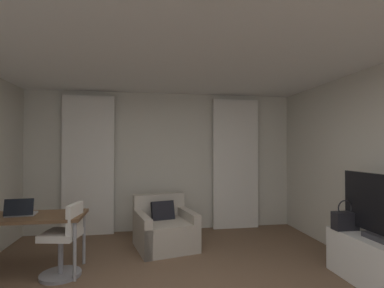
{
  "coord_description": "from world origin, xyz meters",
  "views": [
    {
      "loc": [
        -0.36,
        -2.49,
        1.56
      ],
      "look_at": [
        0.28,
        1.46,
        1.61
      ],
      "focal_mm": 26.85,
      "sensor_mm": 36.0,
      "label": 1
    }
  ],
  "objects_px": {
    "desk": "(31,221)",
    "handbag_primary": "(345,220)",
    "laptop": "(21,212)",
    "tv_console": "(384,266)",
    "desk_chair": "(64,244)",
    "armchair": "(165,230)",
    "tv_flatscreen": "(381,209)"
  },
  "relations": [
    {
      "from": "armchair",
      "to": "desk",
      "type": "bearing_deg",
      "value": -157.07
    },
    {
      "from": "laptop",
      "to": "tv_flatscreen",
      "type": "xyz_separation_m",
      "value": [
        4.06,
        -1.01,
        0.11
      ]
    },
    {
      "from": "armchair",
      "to": "handbag_primary",
      "type": "distance_m",
      "value": 2.54
    },
    {
      "from": "armchair",
      "to": "desk_chair",
      "type": "relative_size",
      "value": 1.16
    },
    {
      "from": "desk",
      "to": "handbag_primary",
      "type": "relative_size",
      "value": 3.4
    },
    {
      "from": "desk_chair",
      "to": "tv_flatscreen",
      "type": "bearing_deg",
      "value": -14.37
    },
    {
      "from": "handbag_primary",
      "to": "desk",
      "type": "bearing_deg",
      "value": 171.52
    },
    {
      "from": "tv_console",
      "to": "handbag_primary",
      "type": "bearing_deg",
      "value": 102.43
    },
    {
      "from": "desk",
      "to": "desk_chair",
      "type": "height_order",
      "value": "desk_chair"
    },
    {
      "from": "desk_chair",
      "to": "handbag_primary",
      "type": "xyz_separation_m",
      "value": [
        3.43,
        -0.47,
        0.27
      ]
    },
    {
      "from": "armchair",
      "to": "desk",
      "type": "height_order",
      "value": "armchair"
    },
    {
      "from": "desk_chair",
      "to": "armchair",
      "type": "bearing_deg",
      "value": 32.82
    },
    {
      "from": "desk",
      "to": "tv_console",
      "type": "xyz_separation_m",
      "value": [
        3.95,
        -1.05,
        -0.39
      ]
    },
    {
      "from": "desk",
      "to": "handbag_primary",
      "type": "height_order",
      "value": "handbag_primary"
    },
    {
      "from": "desk_chair",
      "to": "laptop",
      "type": "xyz_separation_m",
      "value": [
        -0.53,
        0.1,
        0.38
      ]
    },
    {
      "from": "armchair",
      "to": "laptop",
      "type": "xyz_separation_m",
      "value": [
        -1.8,
        -0.72,
        0.5
      ]
    },
    {
      "from": "desk_chair",
      "to": "tv_console",
      "type": "relative_size",
      "value": 0.67
    },
    {
      "from": "tv_flatscreen",
      "to": "laptop",
      "type": "bearing_deg",
      "value": 166.09
    },
    {
      "from": "armchair",
      "to": "handbag_primary",
      "type": "bearing_deg",
      "value": -30.83
    },
    {
      "from": "armchair",
      "to": "laptop",
      "type": "bearing_deg",
      "value": -158.21
    },
    {
      "from": "desk",
      "to": "tv_console",
      "type": "relative_size",
      "value": 0.95
    },
    {
      "from": "armchair",
      "to": "tv_console",
      "type": "relative_size",
      "value": 0.77
    },
    {
      "from": "desk",
      "to": "tv_console",
      "type": "bearing_deg",
      "value": -14.91
    },
    {
      "from": "desk_chair",
      "to": "tv_flatscreen",
      "type": "xyz_separation_m",
      "value": [
        3.54,
        -0.91,
        0.49
      ]
    },
    {
      "from": "armchair",
      "to": "tv_flatscreen",
      "type": "relative_size",
      "value": 0.93
    },
    {
      "from": "desk_chair",
      "to": "tv_flatscreen",
      "type": "height_order",
      "value": "tv_flatscreen"
    },
    {
      "from": "laptop",
      "to": "tv_console",
      "type": "relative_size",
      "value": 0.26
    },
    {
      "from": "desk_chair",
      "to": "tv_console",
      "type": "xyz_separation_m",
      "value": [
        3.54,
        -0.95,
        -0.12
      ]
    },
    {
      "from": "desk",
      "to": "tv_console",
      "type": "distance_m",
      "value": 4.11
    },
    {
      "from": "desk_chair",
      "to": "laptop",
      "type": "height_order",
      "value": "laptop"
    },
    {
      "from": "armchair",
      "to": "tv_flatscreen",
      "type": "bearing_deg",
      "value": -37.33
    },
    {
      "from": "laptop",
      "to": "handbag_primary",
      "type": "relative_size",
      "value": 0.93
    }
  ]
}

